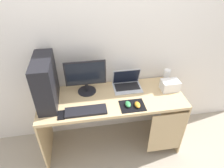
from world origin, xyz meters
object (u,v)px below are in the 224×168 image
(mouse_left, at_px, (128,104))
(mouse_right, at_px, (137,105))
(pc_tower, at_px, (46,82))
(laptop, at_px, (127,84))
(keyboard, at_px, (86,111))
(speaker, at_px, (167,76))
(projector, at_px, (170,85))
(monitor, at_px, (86,77))
(cell_phone, at_px, (61,115))

(mouse_left, bearing_deg, mouse_right, -14.74)
(pc_tower, height_order, mouse_right, pc_tower)
(laptop, xyz_separation_m, keyboard, (-0.50, -0.35, -0.03))
(speaker, xyz_separation_m, projector, (-0.02, -0.16, -0.02))
(monitor, bearing_deg, speaker, 2.84)
(mouse_left, xyz_separation_m, mouse_right, (0.10, -0.02, 0.00))
(pc_tower, distance_m, laptop, 0.91)
(mouse_left, bearing_deg, laptop, 79.11)
(pc_tower, bearing_deg, speaker, 6.41)
(laptop, distance_m, speaker, 0.50)
(speaker, height_order, projector, speaker)
(mouse_right, height_order, cell_phone, mouse_right)
(pc_tower, bearing_deg, projector, -0.27)
(projector, distance_m, mouse_left, 0.57)
(pc_tower, bearing_deg, laptop, 8.03)
(laptop, relative_size, mouse_right, 3.38)
(mouse_left, bearing_deg, pc_tower, 165.92)
(mouse_right, bearing_deg, cell_phone, -179.43)
(pc_tower, height_order, speaker, pc_tower)
(mouse_right, bearing_deg, projector, 26.65)
(laptop, xyz_separation_m, projector, (0.47, -0.13, 0.01))
(projector, xyz_separation_m, mouse_right, (-0.44, -0.22, -0.04))
(keyboard, bearing_deg, cell_phone, -177.00)
(pc_tower, height_order, cell_phone, pc_tower)
(monitor, height_order, speaker, monitor)
(pc_tower, xyz_separation_m, mouse_left, (0.81, -0.20, -0.23))
(keyboard, height_order, cell_phone, keyboard)
(speaker, distance_m, projector, 0.16)
(laptop, bearing_deg, monitor, -177.89)
(laptop, bearing_deg, mouse_right, -84.75)
(projector, distance_m, keyboard, 1.00)
(keyboard, xyz_separation_m, mouse_right, (0.53, -0.00, 0.01))
(pc_tower, relative_size, cell_phone, 3.90)
(monitor, xyz_separation_m, speaker, (0.96, 0.05, -0.12))
(cell_phone, bearing_deg, speaker, 17.46)
(pc_tower, distance_m, projector, 1.36)
(monitor, bearing_deg, mouse_left, -37.19)
(monitor, height_order, mouse_left, monitor)
(pc_tower, relative_size, keyboard, 1.21)
(laptop, xyz_separation_m, mouse_left, (-0.06, -0.33, -0.02))
(cell_phone, bearing_deg, projector, 10.67)
(laptop, distance_m, mouse_right, 0.35)
(monitor, xyz_separation_m, mouse_right, (0.50, -0.33, -0.18))
(monitor, relative_size, laptop, 1.36)
(keyboard, bearing_deg, mouse_right, -0.54)
(keyboard, distance_m, mouse_left, 0.44)
(pc_tower, distance_m, monitor, 0.42)
(speaker, xyz_separation_m, mouse_right, (-0.46, -0.38, -0.06))
(monitor, distance_m, mouse_right, 0.63)
(projector, xyz_separation_m, keyboard, (-0.98, -0.22, -0.05))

